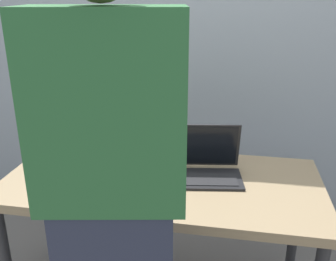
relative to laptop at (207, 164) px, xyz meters
The scene contains 8 objects.
desk 0.26m from the laptop, 159.98° to the right, with size 1.52×0.71×0.77m.
laptop is the anchor object (origin of this frame).
beer_bottle_brown 0.34m from the laptop, 145.84° to the left, with size 0.06×0.06×0.30m.
beer_bottle_green 0.27m from the laptop, 166.68° to the left, with size 0.06×0.06×0.27m.
beer_bottle_amber 0.43m from the laptop, 162.57° to the left, with size 0.07×0.07×0.28m.
person_figure 0.71m from the laptop, 111.02° to the right, with size 0.49×0.31×1.81m.
coffee_mug 0.43m from the laptop, 142.19° to the right, with size 0.12×0.08×0.11m.
back_wall 0.96m from the laptop, 104.46° to the left, with size 6.00×0.10×2.60m, color #99A3AD.
Camera 1 is at (0.32, -1.59, 1.62)m, focal length 40.18 mm.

